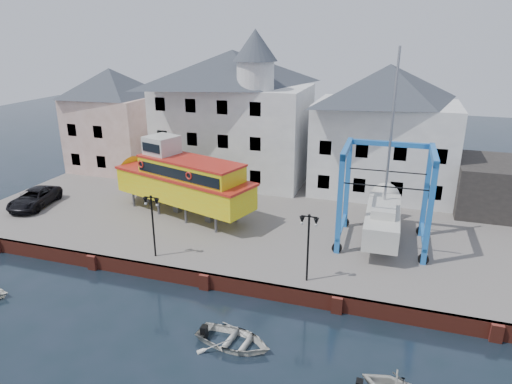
% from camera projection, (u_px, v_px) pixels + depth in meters
% --- Properties ---
extents(ground, '(140.00, 140.00, 0.00)m').
position_uv_depth(ground, '(205.00, 289.00, 27.76)').
color(ground, '#15242C').
rests_on(ground, ground).
extents(hardstanding, '(44.00, 22.00, 1.00)m').
position_uv_depth(hardstanding, '(259.00, 215.00, 37.46)').
color(hardstanding, '#685E59').
rests_on(hardstanding, ground).
extents(quay_wall, '(44.00, 0.47, 1.00)m').
position_uv_depth(quay_wall, '(205.00, 281.00, 27.69)').
color(quay_wall, maroon).
rests_on(quay_wall, ground).
extents(building_pink, '(8.00, 7.00, 10.30)m').
position_uv_depth(building_pink, '(114.00, 120.00, 47.06)').
color(building_pink, tan).
rests_on(building_pink, hardstanding).
extents(building_white_main, '(14.00, 8.30, 14.00)m').
position_uv_depth(building_white_main, '(234.00, 114.00, 43.21)').
color(building_white_main, silver).
rests_on(building_white_main, hardstanding).
extents(building_white_right, '(12.00, 8.00, 11.20)m').
position_uv_depth(building_white_right, '(385.00, 130.00, 39.98)').
color(building_white_right, silver).
rests_on(building_white_right, hardstanding).
extents(shed_dark, '(8.00, 7.00, 4.00)m').
position_uv_depth(shed_dark, '(508.00, 187.00, 36.49)').
color(shed_dark, black).
rests_on(shed_dark, hardstanding).
extents(lamp_post_left, '(1.12, 0.32, 4.20)m').
position_uv_depth(lamp_post_left, '(152.00, 211.00, 28.60)').
color(lamp_post_left, black).
rests_on(lamp_post_left, hardstanding).
extents(lamp_post_right, '(1.12, 0.32, 4.20)m').
position_uv_depth(lamp_post_right, '(309.00, 231.00, 25.70)').
color(lamp_post_right, black).
rests_on(lamp_post_right, hardstanding).
extents(tour_boat, '(14.28, 7.40, 6.07)m').
position_uv_depth(tour_boat, '(176.00, 178.00, 35.88)').
color(tour_boat, '#59595E').
rests_on(tour_boat, hardstanding).
extents(travel_lift, '(6.14, 8.63, 12.98)m').
position_uv_depth(travel_lift, '(383.00, 210.00, 31.36)').
color(travel_lift, '#2577BE').
rests_on(travel_lift, hardstanding).
extents(van, '(3.29, 5.55, 1.45)m').
position_uv_depth(van, '(34.00, 198.00, 37.79)').
color(van, black).
rests_on(van, hardstanding).
extents(motorboat_b, '(4.23, 3.27, 0.81)m').
position_uv_depth(motorboat_b, '(234.00, 345.00, 22.79)').
color(motorboat_b, beige).
rests_on(motorboat_b, ground).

